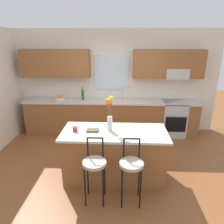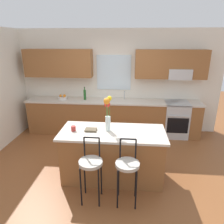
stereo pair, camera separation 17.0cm
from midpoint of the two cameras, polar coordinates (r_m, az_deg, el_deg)
name	(u,v)px [view 1 (the left image)]	position (r m, az deg, el deg)	size (l,w,h in m)	color
ground_plane	(107,168)	(4.26, -2.66, -15.32)	(14.00, 14.00, 0.00)	brown
back_wall_assembly	(113,76)	(5.56, -0.69, 9.89)	(5.60, 0.50, 2.70)	silver
counter_run	(111,117)	(5.55, -1.12, -1.30)	(4.56, 0.64, 0.92)	brown
sink_faucet	(122,94)	(5.50, 2.00, 4.99)	(0.02, 0.13, 0.23)	#B7BABC
oven_range	(173,118)	(5.67, 15.70, -1.66)	(0.60, 0.64, 0.92)	#B7BABC
kitchen_island	(114,154)	(3.80, -0.65, -11.65)	(1.83, 0.81, 0.92)	brown
bar_stool_near	(95,165)	(3.21, -6.38, -14.49)	(0.36, 0.36, 1.04)	black
bar_stool_middle	(131,166)	(3.18, 3.80, -14.80)	(0.36, 0.36, 1.04)	black
flower_vase	(110,111)	(3.49, -2.09, 0.16)	(0.14, 0.15, 0.62)	silver
mug_ceramic	(75,129)	(3.63, -11.50, -4.67)	(0.08, 0.08, 0.09)	#A52D28
cookbook	(93,130)	(3.62, -6.73, -5.01)	(0.20, 0.15, 0.03)	brown
fruit_bowl_oranges	(60,98)	(5.65, -14.96, 3.69)	(0.24, 0.24, 0.13)	silver
bottle_olive_oil	(83,95)	(5.47, -8.98, 4.71)	(0.06, 0.06, 0.35)	#1E5923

